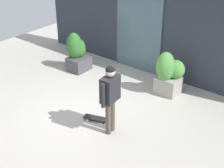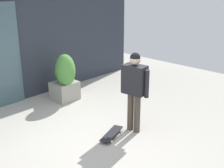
# 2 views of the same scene
# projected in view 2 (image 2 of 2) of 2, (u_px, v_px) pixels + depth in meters

# --- Properties ---
(ground_plane) EXTENTS (12.00, 12.00, 0.00)m
(ground_plane) POSITION_uv_depth(u_px,v_px,m) (91.00, 140.00, 5.90)
(ground_plane) COLOR #B2ADA3
(building_facade) EXTENTS (8.40, 0.31, 3.39)m
(building_facade) POSITION_uv_depth(u_px,v_px,m) (5.00, 36.00, 7.26)
(building_facade) COLOR #2D333D
(building_facade) RESTS_ON ground_plane
(skateboarder) EXTENTS (0.31, 0.64, 1.65)m
(skateboarder) POSITION_uv_depth(u_px,v_px,m) (135.00, 84.00, 5.96)
(skateboarder) COLOR #4C4238
(skateboarder) RESTS_ON ground_plane
(skateboard) EXTENTS (0.75, 0.42, 0.08)m
(skateboard) POSITION_uv_depth(u_px,v_px,m) (112.00, 134.00, 6.03)
(skateboard) COLOR black
(skateboard) RESTS_ON ground_plane
(planter_box_right) EXTENTS (0.68, 0.76, 1.24)m
(planter_box_right) POSITION_uv_depth(u_px,v_px,m) (65.00, 77.00, 7.71)
(planter_box_right) COLOR gray
(planter_box_right) RESTS_ON ground_plane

